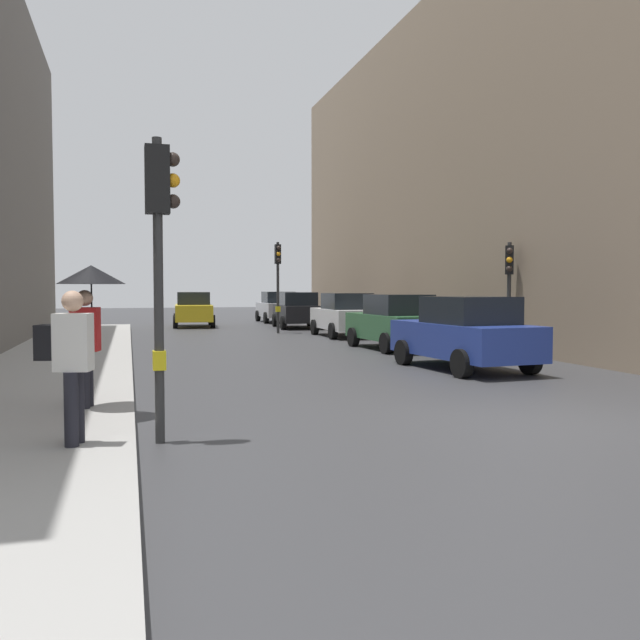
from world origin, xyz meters
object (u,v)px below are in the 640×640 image
(traffic_light_far_median, at_px, (278,271))
(pedestrian_with_umbrella, at_px, (89,296))
(car_silver_hatchback, at_px, (278,307))
(pedestrian_with_black_backpack, at_px, (69,358))
(car_yellow_taxi, at_px, (194,309))
(car_green_estate, at_px, (396,322))
(traffic_light_mid_street, at_px, (509,277))
(car_blue_van, at_px, (465,333))
(car_white_compact, at_px, (345,315))
(traffic_light_near_left, at_px, (160,234))
(car_dark_suv, at_px, (297,310))

(traffic_light_far_median, distance_m, pedestrian_with_umbrella, 19.02)
(traffic_light_far_median, height_order, car_silver_hatchback, traffic_light_far_median)
(traffic_light_far_median, distance_m, pedestrian_with_black_backpack, 21.42)
(car_yellow_taxi, height_order, car_green_estate, same)
(traffic_light_mid_street, distance_m, pedestrian_with_black_backpack, 14.69)
(car_blue_van, bearing_deg, car_silver_hatchback, 88.78)
(car_white_compact, relative_size, pedestrian_with_umbrella, 1.97)
(traffic_light_near_left, xyz_separation_m, traffic_light_far_median, (5.84, 19.72, 0.08))
(car_blue_van, height_order, car_white_compact, same)
(pedestrian_with_umbrella, bearing_deg, car_blue_van, 24.68)
(car_blue_van, relative_size, pedestrian_with_black_backpack, 2.45)
(traffic_light_mid_street, height_order, car_yellow_taxi, traffic_light_mid_street)
(traffic_light_near_left, relative_size, car_dark_suv, 0.89)
(traffic_light_near_left, bearing_deg, pedestrian_with_umbrella, 115.61)
(traffic_light_far_median, xyz_separation_m, pedestrian_with_umbrella, (-6.79, -17.74, -0.88))
(traffic_light_mid_street, distance_m, car_green_estate, 3.83)
(traffic_light_mid_street, bearing_deg, car_yellow_taxi, 113.78)
(car_dark_suv, bearing_deg, traffic_light_far_median, -116.24)
(traffic_light_near_left, relative_size, pedestrian_with_black_backpack, 2.16)
(car_white_compact, bearing_deg, car_yellow_taxi, 120.55)
(traffic_light_mid_street, bearing_deg, pedestrian_with_umbrella, -149.22)
(car_green_estate, distance_m, car_dark_suv, 12.06)
(car_silver_hatchback, bearing_deg, car_dark_suv, -92.56)
(traffic_light_mid_street, xyz_separation_m, car_green_estate, (-2.53, 2.51, -1.40))
(traffic_light_near_left, bearing_deg, car_silver_hatchback, 74.84)
(car_green_estate, height_order, car_silver_hatchback, same)
(car_green_estate, bearing_deg, car_dark_suv, 91.06)
(car_dark_suv, xyz_separation_m, pedestrian_with_black_backpack, (-8.64, -23.77, 0.29))
(car_yellow_taxi, bearing_deg, traffic_light_far_median, -63.53)
(car_blue_van, height_order, car_silver_hatchback, same)
(car_silver_hatchback, xyz_separation_m, pedestrian_with_black_backpack, (-8.89, -29.47, 0.29))
(traffic_light_mid_street, bearing_deg, car_white_compact, 105.70)
(car_dark_suv, bearing_deg, car_silver_hatchback, 87.44)
(car_green_estate, bearing_deg, pedestrian_with_umbrella, -133.51)
(car_dark_suv, bearing_deg, car_blue_van, -90.78)
(car_silver_hatchback, bearing_deg, car_white_compact, -89.19)
(car_dark_suv, bearing_deg, car_white_compact, -86.13)
(car_green_estate, height_order, pedestrian_with_umbrella, pedestrian_with_umbrella)
(car_silver_hatchback, bearing_deg, traffic_light_mid_street, -82.96)
(pedestrian_with_umbrella, bearing_deg, car_yellow_taxi, 81.09)
(traffic_light_near_left, distance_m, car_yellow_taxi, 26.06)
(car_silver_hatchback, distance_m, pedestrian_with_umbrella, 28.40)
(car_blue_van, bearing_deg, car_yellow_taxi, 102.81)
(car_white_compact, relative_size, car_silver_hatchback, 1.00)
(car_green_estate, bearing_deg, traffic_light_near_left, -124.87)
(car_blue_van, xyz_separation_m, pedestrian_with_umbrella, (-8.30, -3.82, 0.96))
(car_blue_van, bearing_deg, car_dark_suv, 89.22)
(car_white_compact, xyz_separation_m, car_silver_hatchback, (-0.17, 11.96, 0.00))
(car_silver_hatchback, bearing_deg, car_green_estate, -90.10)
(pedestrian_with_black_backpack, bearing_deg, car_green_estate, 52.90)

